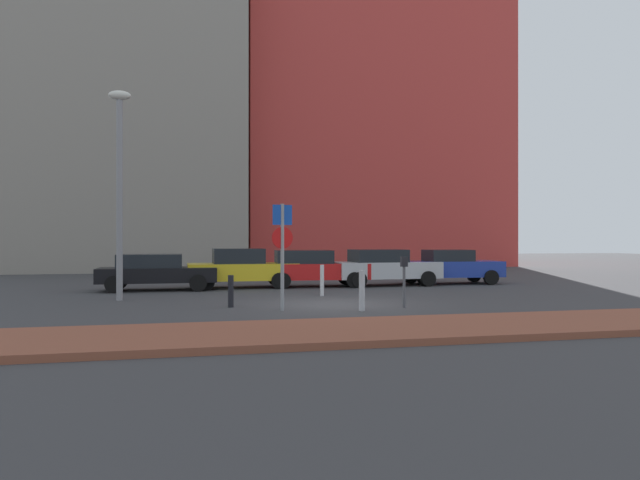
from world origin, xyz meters
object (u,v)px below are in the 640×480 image
Objects in this scene: parked_car_silver at (384,267)px; traffic_bollard_near at (322,280)px; parking_meter at (404,275)px; traffic_bollard_far at (362,291)px; parked_car_red at (311,268)px; parked_car_black at (155,271)px; traffic_bollard_mid at (231,291)px; parking_sign_post at (282,243)px; parked_car_blue at (450,266)px; street_lamp at (120,176)px; parked_car_yellow at (241,268)px.

parked_car_silver is 4.19× the size of traffic_bollard_near.
traffic_bollard_near is at bearing 109.65° from parking_meter.
parked_car_silver is 4.12× the size of traffic_bollard_far.
parked_car_red is 8.39m from traffic_bollard_far.
traffic_bollard_mid is (2.37, -6.37, -0.28)m from parked_car_black.
parking_sign_post reaches higher than parked_car_silver.
traffic_bollard_far is (-3.56, -8.27, -0.25)m from parked_car_silver.
parked_car_black reaches higher than traffic_bollard_far.
parking_sign_post reaches higher than parked_car_red.
parking_sign_post is 2.53m from traffic_bollard_far.
parked_car_blue is at bearing 34.33° from traffic_bollard_mid.
parking_sign_post is 0.43× the size of street_lamp.
traffic_bollard_near is 4.38m from traffic_bollard_far.
parking_sign_post is at bearing 176.14° from parking_meter.
parking_meter is (3.81, -8.10, 0.13)m from parked_car_yellow.
parking_sign_post is at bearing -63.54° from parked_car_black.
parked_car_red is 7.77m from traffic_bollard_mid.
parked_car_silver is 9.64m from traffic_bollard_mid.
parking_meter is at bearing -123.23° from parked_car_blue.
parking_sign_post is 2.72× the size of traffic_bollard_near.
parked_car_red is 4.95× the size of traffic_bollard_mid.
parked_car_blue is (12.49, 0.54, 0.03)m from parked_car_black.
traffic_bollard_near is (2.02, 3.78, -1.30)m from parking_sign_post.
parked_car_blue reaches higher than parked_car_black.
parked_car_blue is at bearing 17.10° from street_lamp.
traffic_bollard_far is (0.07, -4.38, 0.01)m from traffic_bollard_near.
parked_car_yellow is 0.97× the size of parked_car_silver.
street_lamp reaches higher than traffic_bollard_far.
parked_car_black is at bearing 147.60° from traffic_bollard_near.
parked_car_red is at bearing 60.47° from traffic_bollard_mid.
traffic_bollard_near is (6.64, -0.03, -3.43)m from street_lamp.
parking_meter is at bearing -26.61° from street_lamp.
traffic_bollard_mid is (-4.77, 1.26, -0.48)m from parking_meter.
traffic_bollard_near is at bearing -148.49° from parked_car_blue.
parked_car_black is at bearing -176.48° from parked_car_red.
street_lamp reaches higher than parked_car_yellow.
parked_car_silver is 1.54× the size of parking_sign_post.
traffic_bollard_far is (2.45, -8.46, -0.26)m from parked_car_yellow.
street_lamp is (-10.28, -3.86, 3.17)m from parked_car_silver.
parked_car_yellow is at bearing 120.19° from traffic_bollard_near.
parking_sign_post is 3.17× the size of traffic_bollard_mid.
traffic_bollard_near is at bearing -96.96° from parked_car_red.
parking_sign_post reaches higher than parked_car_black.
parked_car_silver is 9.01m from traffic_bollard_far.
traffic_bollard_far is at bearing -128.19° from parked_car_blue.
parked_car_black is 4.10× the size of traffic_bollard_near.
parked_car_yellow is 3.99× the size of traffic_bollard_far.
parked_car_blue is 4.89× the size of traffic_bollard_mid.
parked_car_blue is at bearing 42.05° from parking_sign_post.
parked_car_black is 9.34m from parked_car_silver.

